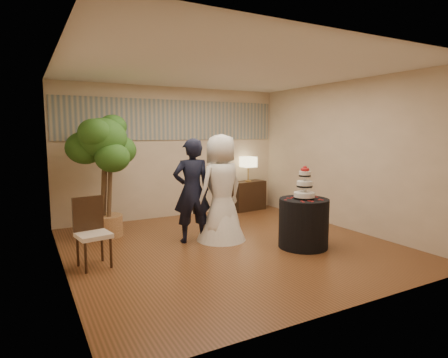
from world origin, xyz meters
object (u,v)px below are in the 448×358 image
cake_table (303,223)px  table_lamp (248,169)px  groom (192,191)px  ficus_tree (104,175)px  bride (221,188)px  wedding_cake (305,182)px  side_chair (93,233)px  console (248,196)px

cake_table → table_lamp: table_lamp is taller
groom → ficus_tree: size_ratio=0.79×
bride → table_lamp: 2.55m
table_lamp → wedding_cake: bearing=-104.7°
table_lamp → ficus_tree: size_ratio=0.26×
side_chair → cake_table: bearing=-21.4°
cake_table → table_lamp: 3.04m
groom → console: size_ratio=2.11×
wedding_cake → table_lamp: (0.76, 2.88, -0.08)m
cake_table → side_chair: bearing=167.9°
wedding_cake → side_chair: 3.24m
groom → bride: bride is taller
cake_table → side_chair: side_chair is taller
cake_table → console: (0.76, 2.88, -0.05)m
groom → wedding_cake: groom is taller
table_lamp → groom: bearing=-141.6°
bride → wedding_cake: (0.97, -1.00, 0.15)m
groom → ficus_tree: ficus_tree is taller
bride → cake_table: bearing=121.2°
table_lamp → ficus_tree: (-3.43, -0.72, 0.12)m
cake_table → ficus_tree: size_ratio=0.36×
wedding_cake → table_lamp: size_ratio=0.91×
cake_table → bride: bearing=134.0°
cake_table → wedding_cake: (0.00, 0.00, 0.66)m
console → side_chair: (-3.88, -2.21, 0.14)m
cake_table → ficus_tree: 3.51m
cake_table → wedding_cake: 0.66m
wedding_cake → side_chair: bearing=167.9°
console → table_lamp: 0.63m
groom → side_chair: size_ratio=1.82×
groom → wedding_cake: 1.85m
ficus_tree → table_lamp: bearing=11.9°
groom → side_chair: (-1.67, -0.46, -0.39)m
console → table_lamp: bearing=0.0°
side_chair → ficus_tree: bearing=64.0°
cake_table → table_lamp: bearing=75.3°
table_lamp → ficus_tree: 3.51m
groom → console: bearing=-133.0°
table_lamp → side_chair: bearing=-150.3°
side_chair → wedding_cake: bearing=-21.4°
ficus_tree → side_chair: (-0.44, -1.49, -0.62)m
ficus_tree → side_chair: 1.68m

